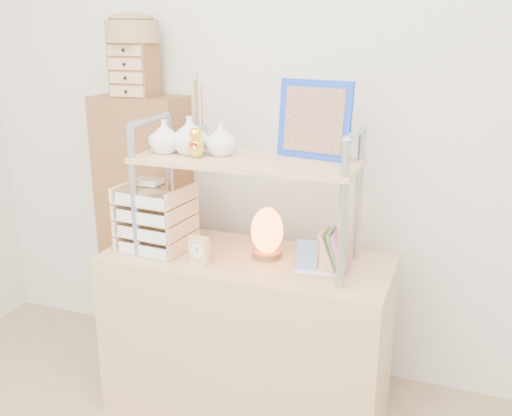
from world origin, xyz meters
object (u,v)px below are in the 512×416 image
Objects in this scene: desk at (247,336)px; salt_lamp at (267,232)px; cabinet at (146,227)px; letter_tray at (154,222)px.

salt_lamp is (0.08, 0.04, 0.48)m from desk.
desk is 0.89× the size of cabinet.
desk is 0.64m from letter_tray.
desk is 5.57× the size of salt_lamp.
salt_lamp is at bearing 10.55° from letter_tray.
cabinet is 0.88m from salt_lamp.
desk is 0.85m from cabinet.
desk is at bearing -28.58° from cabinet.
desk is 3.79× the size of letter_tray.
letter_tray reaches higher than desk.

